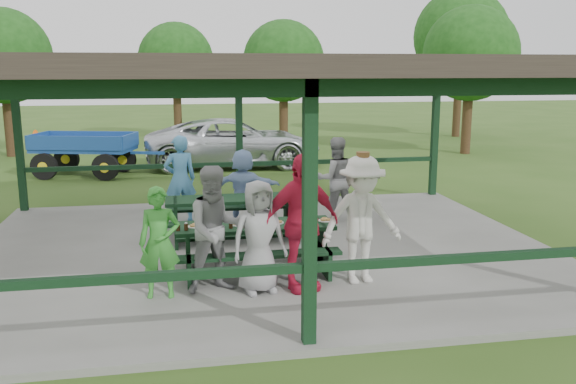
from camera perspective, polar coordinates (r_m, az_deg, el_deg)
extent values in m
plane|color=#31541A|center=(10.77, -2.38, -5.74)|extent=(90.00, 90.00, 0.00)
cube|color=slate|center=(10.76, -2.38, -5.49)|extent=(10.00, 8.00, 0.10)
cube|color=black|center=(6.74, 2.03, -2.23)|extent=(0.15, 0.15, 3.00)
cube|color=black|center=(14.48, -23.89, 4.23)|extent=(0.15, 0.15, 3.00)
cube|color=black|center=(14.15, -4.58, 5.03)|extent=(0.15, 0.15, 3.00)
cube|color=black|center=(15.39, 13.57, 5.28)|extent=(0.15, 0.15, 3.00)
cube|color=black|center=(6.83, -18.29, -7.88)|extent=(4.65, 0.10, 0.10)
cube|color=black|center=(7.76, 19.67, -5.65)|extent=(4.65, 0.10, 0.10)
cube|color=black|center=(14.19, -14.23, 2.29)|extent=(4.65, 0.10, 0.10)
cube|color=black|center=(14.66, 4.84, 2.89)|extent=(4.65, 0.10, 0.10)
cube|color=black|center=(6.54, 2.11, 9.76)|extent=(9.80, 0.15, 0.20)
cube|color=black|center=(14.06, -4.68, 10.71)|extent=(9.80, 0.15, 0.20)
cube|color=#2D2420|center=(10.28, -2.53, 11.65)|extent=(10.60, 8.60, 0.24)
cube|color=black|center=(9.37, -3.11, -3.19)|extent=(2.41, 0.75, 0.06)
cube|color=black|center=(8.92, -2.64, -5.92)|extent=(2.41, 0.28, 0.05)
cube|color=black|center=(9.98, -3.50, -4.03)|extent=(2.41, 0.28, 0.05)
cube|color=black|center=(9.39, -9.34, -5.48)|extent=(0.06, 0.70, 0.75)
cube|color=black|center=(9.64, 2.99, -4.90)|extent=(0.06, 0.70, 0.75)
cube|color=black|center=(9.44, -9.31, -6.35)|extent=(0.06, 1.39, 0.45)
cube|color=black|center=(9.68, 2.98, -5.75)|extent=(0.06, 1.39, 0.45)
cube|color=black|center=(11.29, -5.05, -0.67)|extent=(2.51, 0.75, 0.06)
cube|color=black|center=(10.82, -4.75, -2.81)|extent=(2.51, 0.28, 0.05)
cube|color=black|center=(11.89, -5.28, -1.49)|extent=(2.51, 0.28, 0.05)
cube|color=black|center=(11.32, -10.44, -2.57)|extent=(0.06, 0.70, 0.75)
cube|color=black|center=(11.51, 0.30, -2.14)|extent=(0.06, 0.70, 0.75)
cube|color=black|center=(11.36, -10.41, -3.30)|extent=(0.06, 1.39, 0.45)
cube|color=black|center=(11.55, 0.30, -2.87)|extent=(0.06, 1.39, 0.45)
cylinder|color=white|center=(9.29, -8.68, -3.20)|extent=(0.22, 0.22, 0.01)
torus|color=#AA783C|center=(9.27, -8.92, -3.11)|extent=(0.10, 0.10, 0.03)
torus|color=#AA783C|center=(9.27, -8.43, -3.09)|extent=(0.10, 0.10, 0.03)
torus|color=#AA783C|center=(9.33, -8.69, -3.00)|extent=(0.10, 0.10, 0.03)
cylinder|color=white|center=(9.33, -4.67, -3.05)|extent=(0.22, 0.22, 0.01)
torus|color=#AA783C|center=(9.30, -4.91, -2.96)|extent=(0.10, 0.10, 0.03)
torus|color=#AA783C|center=(9.31, -4.42, -2.94)|extent=(0.10, 0.10, 0.03)
torus|color=#AA783C|center=(9.37, -4.70, -2.85)|extent=(0.10, 0.10, 0.03)
cylinder|color=white|center=(9.40, -1.07, -2.89)|extent=(0.22, 0.22, 0.01)
torus|color=#AA783C|center=(9.37, -1.29, -2.80)|extent=(0.10, 0.10, 0.03)
torus|color=#AA783C|center=(9.39, -0.81, -2.78)|extent=(0.10, 0.10, 0.03)
torus|color=#AA783C|center=(9.44, -1.11, -2.70)|extent=(0.10, 0.10, 0.03)
cylinder|color=white|center=(9.55, 3.52, -2.68)|extent=(0.22, 0.22, 0.01)
torus|color=#AA783C|center=(9.52, 3.31, -2.59)|extent=(0.10, 0.10, 0.03)
torus|color=#AA783C|center=(9.54, 3.78, -2.57)|extent=(0.10, 0.10, 0.03)
torus|color=#AA783C|center=(9.59, 3.45, -2.49)|extent=(0.10, 0.10, 0.03)
cylinder|color=#381E0F|center=(9.10, -10.25, -3.28)|extent=(0.06, 0.06, 0.10)
cylinder|color=#381E0F|center=(9.10, -9.51, -3.25)|extent=(0.06, 0.06, 0.10)
cylinder|color=#381E0F|center=(9.12, -7.11, -3.16)|extent=(0.06, 0.06, 0.10)
cylinder|color=#381E0F|center=(9.13, -5.38, -3.09)|extent=(0.06, 0.06, 0.10)
cylinder|color=#381E0F|center=(9.15, -4.28, -3.05)|extent=(0.06, 0.06, 0.10)
cylinder|color=#381E0F|center=(9.27, 0.82, -2.82)|extent=(0.06, 0.06, 0.10)
cone|color=white|center=(9.48, -7.97, -2.61)|extent=(0.09, 0.09, 0.10)
cone|color=white|center=(9.67, 1.44, -2.22)|extent=(0.09, 0.09, 0.10)
cone|color=white|center=(9.69, 2.15, -2.19)|extent=(0.09, 0.09, 0.10)
cone|color=white|center=(9.70, 2.52, -2.18)|extent=(0.09, 0.09, 0.10)
imported|color=green|center=(8.49, -11.93, -4.65)|extent=(0.58, 0.40, 1.54)
imported|color=gray|center=(8.54, -6.71, -3.50)|extent=(1.00, 0.86, 1.79)
imported|color=#98989B|center=(8.49, -2.74, -4.22)|extent=(0.87, 0.67, 1.60)
imported|color=#C41D3D|center=(8.53, 1.23, -2.88)|extent=(1.23, 0.74, 1.95)
imported|color=silver|center=(8.89, 6.88, -2.61)|extent=(1.27, 0.79, 1.88)
cylinder|color=brown|center=(8.72, 7.02, 2.99)|extent=(0.35, 0.35, 0.02)
cylinder|color=brown|center=(8.71, 7.03, 3.38)|extent=(0.20, 0.20, 0.11)
imported|color=#88A5D2|center=(12.11, -4.20, 0.44)|extent=(1.50, 0.88, 1.54)
imported|color=teal|center=(12.53, -10.05, 1.22)|extent=(0.72, 0.54, 1.78)
imported|color=gray|center=(12.54, 4.44, 1.24)|extent=(0.86, 0.68, 1.72)
imported|color=silver|center=(20.05, -5.15, 4.61)|extent=(5.71, 2.71, 1.57)
cube|color=navy|center=(19.28, -18.52, 3.86)|extent=(3.11, 2.10, 0.12)
cube|color=navy|center=(18.60, -19.41, 4.33)|extent=(2.77, 0.78, 0.41)
cube|color=navy|center=(19.90, -17.78, 4.87)|extent=(2.77, 0.78, 0.41)
cube|color=navy|center=(19.84, -22.37, 4.53)|extent=(0.42, 1.39, 0.41)
cube|color=navy|center=(18.74, -14.55, 4.66)|extent=(0.42, 1.39, 0.41)
cylinder|color=black|center=(19.03, -21.86, 2.23)|extent=(0.79, 0.37, 0.77)
cylinder|color=yellow|center=(19.03, -21.86, 2.23)|extent=(0.33, 0.29, 0.28)
cylinder|color=black|center=(20.39, -20.00, 2.94)|extent=(0.79, 0.37, 0.77)
cylinder|color=yellow|center=(20.39, -20.00, 2.94)|extent=(0.33, 0.29, 0.28)
cylinder|color=black|center=(18.29, -16.71, 2.23)|extent=(0.79, 0.37, 0.77)
cylinder|color=yellow|center=(18.29, -16.71, 2.23)|extent=(0.33, 0.29, 0.28)
cylinder|color=black|center=(19.71, -15.14, 2.96)|extent=(0.79, 0.37, 0.77)
cylinder|color=yellow|center=(19.71, -15.14, 2.96)|extent=(0.33, 0.29, 0.28)
cube|color=navy|center=(18.62, -13.01, 3.59)|extent=(1.00, 0.34, 0.08)
cone|color=#F2590C|center=(19.85, -22.52, 4.82)|extent=(0.12, 0.40, 0.41)
cylinder|color=#372516|center=(24.48, -24.66, 6.14)|extent=(0.36, 0.36, 2.65)
sphere|color=#174612|center=(24.41, -25.12, 11.46)|extent=(3.39, 3.39, 3.39)
cylinder|color=#372516|center=(27.99, -10.29, 7.49)|extent=(0.36, 0.36, 2.58)
sphere|color=#174612|center=(27.92, -10.46, 12.04)|extent=(3.31, 3.31, 3.31)
cylinder|color=#372516|center=(24.97, -0.41, 7.15)|extent=(0.36, 0.36, 2.54)
sphere|color=#174612|center=(24.90, -0.42, 12.17)|extent=(3.25, 3.25, 3.25)
cylinder|color=#372516|center=(23.96, 16.40, 6.71)|extent=(0.36, 0.36, 2.73)
sphere|color=#174612|center=(23.89, 16.72, 12.32)|extent=(3.49, 3.49, 3.49)
cylinder|color=#372516|center=(29.83, 15.57, 8.25)|extent=(0.36, 0.36, 3.37)
sphere|color=#174612|center=(29.82, 15.88, 13.80)|extent=(4.31, 4.31, 4.31)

